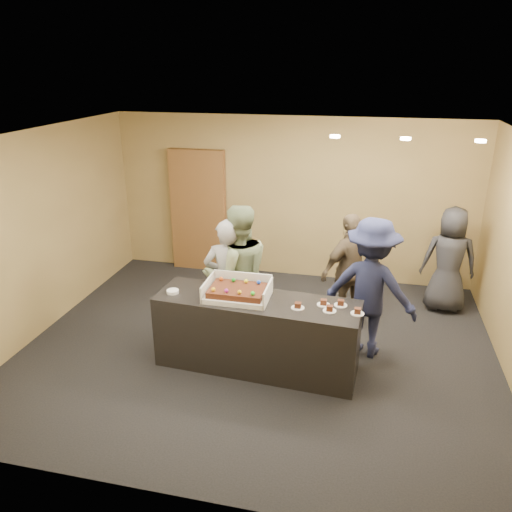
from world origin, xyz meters
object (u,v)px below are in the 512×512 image
(person_navy_man, at_px, (370,288))
(serving_counter, at_px, (257,334))
(storage_cabinet, at_px, (198,211))
(person_server_grey, at_px, (228,282))
(sheet_cake, at_px, (237,290))
(plate_stack, at_px, (173,291))
(person_sage_man, at_px, (238,275))
(cake_box, at_px, (238,293))
(person_brown_extra, at_px, (350,270))
(person_dark_suit, at_px, (449,260))

(person_navy_man, bearing_deg, serving_counter, 40.74)
(storage_cabinet, distance_m, person_server_grey, 2.60)
(sheet_cake, distance_m, plate_stack, 0.80)
(plate_stack, bearing_deg, sheet_cake, 3.12)
(serving_counter, height_order, person_sage_man, person_sage_man)
(storage_cabinet, xyz_separation_m, person_navy_man, (2.97, -2.19, -0.17))
(sheet_cake, height_order, plate_stack, sheet_cake)
(serving_counter, height_order, sheet_cake, sheet_cake)
(storage_cabinet, height_order, cake_box, storage_cabinet)
(storage_cabinet, relative_size, plate_stack, 14.61)
(storage_cabinet, distance_m, person_brown_extra, 3.08)
(storage_cabinet, height_order, person_dark_suit, storage_cabinet)
(storage_cabinet, bearing_deg, plate_stack, -77.06)
(cake_box, bearing_deg, serving_counter, -6.76)
(storage_cabinet, distance_m, plate_stack, 2.95)
(cake_box, xyz_separation_m, person_server_grey, (-0.26, 0.49, -0.10))
(serving_counter, distance_m, cake_box, 0.55)
(serving_counter, xyz_separation_m, person_server_grey, (-0.50, 0.52, 0.40))
(person_sage_man, height_order, person_brown_extra, person_sage_man)
(storage_cabinet, xyz_separation_m, person_server_grey, (1.19, -2.31, -0.22))
(person_sage_man, height_order, person_navy_man, person_sage_man)
(person_navy_man, bearing_deg, person_sage_man, 16.21)
(plate_stack, bearing_deg, person_sage_man, 44.42)
(serving_counter, height_order, plate_stack, plate_stack)
(serving_counter, xyz_separation_m, plate_stack, (-1.03, -0.04, 0.47))
(sheet_cake, bearing_deg, storage_cabinet, 117.17)
(serving_counter, distance_m, sheet_cake, 0.60)
(plate_stack, bearing_deg, serving_counter, 2.41)
(person_server_grey, relative_size, person_dark_suit, 1.07)
(person_navy_man, bearing_deg, person_server_grey, 18.11)
(storage_cabinet, xyz_separation_m, plate_stack, (0.66, -2.87, -0.15))
(person_sage_man, relative_size, person_brown_extra, 1.15)
(sheet_cake, xyz_separation_m, person_sage_man, (-0.15, 0.58, -0.07))
(serving_counter, distance_m, person_sage_man, 0.85)
(sheet_cake, relative_size, person_sage_man, 0.34)
(cake_box, bearing_deg, storage_cabinet, 117.41)
(sheet_cake, bearing_deg, person_dark_suit, 38.70)
(person_sage_man, relative_size, person_navy_man, 1.04)
(person_server_grey, height_order, person_navy_man, person_navy_man)
(cake_box, distance_m, plate_stack, 0.80)
(plate_stack, bearing_deg, storage_cabinet, 102.94)
(sheet_cake, relative_size, person_navy_man, 0.36)
(storage_cabinet, relative_size, person_navy_man, 1.19)
(serving_counter, distance_m, person_dark_suit, 3.21)
(person_brown_extra, distance_m, person_dark_suit, 1.58)
(serving_counter, relative_size, storage_cabinet, 1.13)
(sheet_cake, height_order, person_dark_suit, person_dark_suit)
(person_navy_man, height_order, person_brown_extra, person_navy_man)
(serving_counter, height_order, person_brown_extra, person_brown_extra)
(plate_stack, height_order, person_navy_man, person_navy_man)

